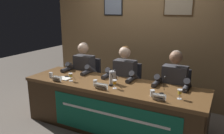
% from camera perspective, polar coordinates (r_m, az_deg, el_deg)
% --- Properties ---
extents(ground_plane, '(12.00, 12.00, 0.00)m').
position_cam_1_polar(ground_plane, '(3.66, -0.00, -14.93)').
color(ground_plane, '#70665B').
extents(wall_back_panelled, '(3.95, 0.14, 2.60)m').
position_cam_1_polar(wall_back_panelled, '(4.41, 8.06, 8.01)').
color(wall_back_panelled, '#937047').
rests_on(wall_back_panelled, ground_plane).
extents(conference_table, '(2.75, 0.80, 0.72)m').
position_cam_1_polar(conference_table, '(3.35, -0.77, -8.47)').
color(conference_table, brown).
rests_on(conference_table, ground_plane).
extents(chair_left, '(0.44, 0.44, 0.89)m').
position_cam_1_polar(chair_left, '(4.32, -6.02, -3.96)').
color(chair_left, black).
rests_on(chair_left, ground_plane).
extents(panelist_left, '(0.51, 0.48, 1.22)m').
position_cam_1_polar(panelist_left, '(4.09, -7.67, -1.08)').
color(panelist_left, black).
rests_on(panelist_left, ground_plane).
extents(nameplate_left, '(0.16, 0.06, 0.08)m').
position_cam_1_polar(nameplate_left, '(3.54, -13.85, -2.91)').
color(nameplate_left, white).
rests_on(nameplate_left, conference_table).
extents(juice_glass_left, '(0.06, 0.06, 0.12)m').
position_cam_1_polar(juice_glass_left, '(3.49, -10.47, -2.16)').
color(juice_glass_left, white).
rests_on(juice_glass_left, conference_table).
extents(water_cup_left, '(0.06, 0.06, 0.08)m').
position_cam_1_polar(water_cup_left, '(3.75, -15.23, -2.04)').
color(water_cup_left, silver).
rests_on(water_cup_left, conference_table).
extents(microphone_left, '(0.06, 0.17, 0.22)m').
position_cam_1_polar(microphone_left, '(3.73, -11.07, -1.30)').
color(microphone_left, black).
rests_on(microphone_left, conference_table).
extents(chair_center, '(0.44, 0.44, 0.89)m').
position_cam_1_polar(chair_center, '(3.95, 3.95, -5.74)').
color(chair_center, black).
rests_on(chair_center, ground_plane).
extents(panelist_center, '(0.51, 0.48, 1.22)m').
position_cam_1_polar(panelist_center, '(3.69, 2.77, -2.70)').
color(panelist_center, black).
rests_on(panelist_center, ground_plane).
extents(nameplate_center, '(0.20, 0.06, 0.08)m').
position_cam_1_polar(nameplate_center, '(3.11, -2.79, -4.94)').
color(nameplate_center, white).
rests_on(nameplate_center, conference_table).
extents(juice_glass_center, '(0.06, 0.06, 0.12)m').
position_cam_1_polar(juice_glass_center, '(3.12, 0.66, -3.97)').
color(juice_glass_center, white).
rests_on(juice_glass_center, conference_table).
extents(water_cup_center, '(0.06, 0.06, 0.08)m').
position_cam_1_polar(water_cup_center, '(3.26, -4.27, -4.07)').
color(water_cup_center, silver).
rests_on(water_cup_center, conference_table).
extents(microphone_center, '(0.06, 0.17, 0.22)m').
position_cam_1_polar(microphone_center, '(3.26, 0.06, -3.34)').
color(microphone_center, black).
rests_on(microphone_center, conference_table).
extents(chair_right, '(0.44, 0.44, 0.89)m').
position_cam_1_polar(chair_right, '(3.72, 15.63, -7.59)').
color(chair_right, black).
rests_on(chair_right, ground_plane).
extents(panelist_right, '(0.51, 0.48, 1.22)m').
position_cam_1_polar(panelist_right, '(3.45, 15.22, -4.50)').
color(panelist_right, black).
rests_on(panelist_right, ground_plane).
extents(nameplate_right, '(0.16, 0.06, 0.08)m').
position_cam_1_polar(nameplate_right, '(2.80, 11.85, -7.53)').
color(nameplate_right, white).
rests_on(nameplate_right, conference_table).
extents(juice_glass_right, '(0.06, 0.06, 0.12)m').
position_cam_1_polar(juice_glass_right, '(2.89, 16.83, -6.18)').
color(juice_glass_right, white).
rests_on(juice_glass_right, conference_table).
extents(water_cup_right, '(0.06, 0.06, 0.08)m').
position_cam_1_polar(water_cup_right, '(2.91, 10.21, -6.63)').
color(water_cup_right, silver).
rests_on(water_cup_right, conference_table).
extents(microphone_right, '(0.06, 0.17, 0.22)m').
position_cam_1_polar(microphone_right, '(3.01, 12.77, -5.26)').
color(microphone_right, black).
rests_on(microphone_right, conference_table).
extents(water_pitcher_central, '(0.15, 0.10, 0.21)m').
position_cam_1_polar(water_pitcher_central, '(3.32, 0.15, -2.65)').
color(water_pitcher_central, silver).
rests_on(water_pitcher_central, conference_table).
extents(document_stack_left, '(0.21, 0.15, 0.01)m').
position_cam_1_polar(document_stack_left, '(3.64, -12.13, -2.84)').
color(document_stack_left, white).
rests_on(document_stack_left, conference_table).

